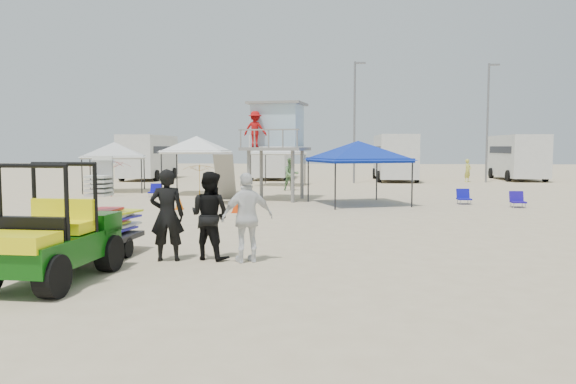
# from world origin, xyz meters

# --- Properties ---
(ground) EXTENTS (140.00, 140.00, 0.00)m
(ground) POSITION_xyz_m (0.00, 0.00, 0.00)
(ground) COLOR beige
(ground) RESTS_ON ground
(utility_cart) EXTENTS (1.54, 2.82, 2.09)m
(utility_cart) POSITION_xyz_m (-3.40, -1.19, 0.97)
(utility_cart) COLOR #0B480B
(utility_cart) RESTS_ON ground
(surf_trailer) EXTENTS (1.26, 2.17, 1.95)m
(surf_trailer) POSITION_xyz_m (-3.38, 1.14, 0.79)
(surf_trailer) COLOR black
(surf_trailer) RESTS_ON ground
(man_left) EXTENTS (0.77, 0.57, 1.94)m
(man_left) POSITION_xyz_m (-1.87, 0.84, 0.97)
(man_left) COLOR black
(man_left) RESTS_ON ground
(man_mid) EXTENTS (1.11, 0.99, 1.88)m
(man_mid) POSITION_xyz_m (-1.02, 1.09, 0.94)
(man_mid) COLOR black
(man_mid) RESTS_ON ground
(man_right) EXTENTS (1.19, 0.88, 1.87)m
(man_right) POSITION_xyz_m (-0.17, 0.84, 0.94)
(man_right) COLOR white
(man_right) RESTS_ON ground
(lifeguard_tower) EXTENTS (3.07, 3.07, 4.30)m
(lifeguard_tower) POSITION_xyz_m (-1.04, 14.73, 3.21)
(lifeguard_tower) COLOR gray
(lifeguard_tower) RESTS_ON ground
(canopy_blue) EXTENTS (4.43, 4.43, 3.06)m
(canopy_blue) POSITION_xyz_m (2.63, 12.93, 2.51)
(canopy_blue) COLOR black
(canopy_blue) RESTS_ON ground
(canopy_white_a) EXTENTS (3.03, 3.03, 3.35)m
(canopy_white_a) POSITION_xyz_m (-5.26, 17.28, 2.80)
(canopy_white_a) COLOR black
(canopy_white_a) RESTS_ON ground
(canopy_white_b) EXTENTS (3.82, 3.82, 3.06)m
(canopy_white_b) POSITION_xyz_m (-10.08, 18.65, 2.51)
(canopy_white_b) COLOR black
(canopy_white_b) RESTS_ON ground
(canopy_white_c) EXTENTS (3.41, 3.41, 3.20)m
(canopy_white_c) POSITION_xyz_m (-1.80, 24.34, 2.65)
(canopy_white_c) COLOR black
(canopy_white_c) RESTS_ON ground
(umbrella_a) EXTENTS (2.16, 2.20, 1.80)m
(umbrella_a) POSITION_xyz_m (-9.11, 15.65, 0.90)
(umbrella_a) COLOR #AC1216
(umbrella_a) RESTS_ON ground
(umbrella_b) EXTENTS (2.44, 2.44, 1.58)m
(umbrella_b) POSITION_xyz_m (-5.00, 16.83, 0.79)
(umbrella_b) COLOR orange
(umbrella_b) RESTS_ON ground
(cone_near) EXTENTS (0.34, 0.34, 0.50)m
(cone_near) POSITION_xyz_m (-4.29, 10.43, 0.25)
(cone_near) COLOR orange
(cone_near) RESTS_ON ground
(cone_far) EXTENTS (0.34, 0.34, 0.50)m
(cone_far) POSITION_xyz_m (-1.92, 9.55, 0.25)
(cone_far) COLOR red
(cone_far) RESTS_ON ground
(beach_chair_a) EXTENTS (0.57, 0.61, 0.64)m
(beach_chair_a) POSITION_xyz_m (-6.95, 15.79, 0.31)
(beach_chair_a) COLOR #0F0D97
(beach_chair_a) RESTS_ON ground
(beach_chair_b) EXTENTS (0.57, 0.61, 0.64)m
(beach_chair_b) POSITION_xyz_m (7.09, 13.44, 0.31)
(beach_chair_b) COLOR #0F0FA7
(beach_chair_b) RESTS_ON ground
(beach_chair_c) EXTENTS (0.55, 0.59, 0.64)m
(beach_chair_c) POSITION_xyz_m (8.92, 12.28, 0.31)
(beach_chair_c) COLOR #1C0D92
(beach_chair_c) RESTS_ON ground
(rv_far_left) EXTENTS (2.64, 6.80, 3.25)m
(rv_far_left) POSITION_xyz_m (-12.00, 29.99, 1.80)
(rv_far_left) COLOR silver
(rv_far_left) RESTS_ON ground
(rv_mid_left) EXTENTS (2.65, 6.50, 3.25)m
(rv_mid_left) POSITION_xyz_m (-3.00, 31.49, 1.80)
(rv_mid_left) COLOR silver
(rv_mid_left) RESTS_ON ground
(rv_mid_right) EXTENTS (2.64, 7.00, 3.25)m
(rv_mid_right) POSITION_xyz_m (6.00, 29.99, 1.80)
(rv_mid_right) COLOR silver
(rv_mid_right) RESTS_ON ground
(rv_far_right) EXTENTS (2.64, 6.60, 3.25)m
(rv_far_right) POSITION_xyz_m (15.00, 31.49, 1.80)
(rv_far_right) COLOR silver
(rv_far_right) RESTS_ON ground
(light_pole_left) EXTENTS (0.14, 0.14, 8.00)m
(light_pole_left) POSITION_xyz_m (3.00, 27.00, 4.00)
(light_pole_left) COLOR slate
(light_pole_left) RESTS_ON ground
(light_pole_right) EXTENTS (0.14, 0.14, 8.00)m
(light_pole_right) POSITION_xyz_m (12.00, 28.50, 4.00)
(light_pole_right) COLOR slate
(light_pole_right) RESTS_ON ground
(distant_beachgoers) EXTENTS (12.39, 9.26, 1.79)m
(distant_beachgoers) POSITION_xyz_m (2.10, 22.29, 0.87)
(distant_beachgoers) COLOR #CFCD4D
(distant_beachgoers) RESTS_ON ground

